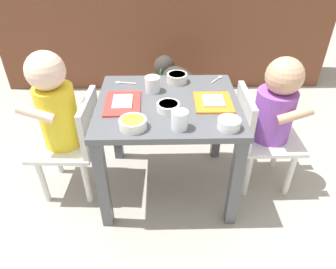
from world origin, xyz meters
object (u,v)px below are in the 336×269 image
food_tray_left (123,103)px  veggie_bowl_far (177,78)px  seated_child_right (272,110)px  veggie_bowl_near (229,123)px  cereal_bowl_left_side (133,123)px  water_cup_right (153,85)px  cereal_bowl_right_side (168,106)px  spoon_by_left_tray (123,83)px  water_cup_left (180,121)px  dog (176,81)px  food_tray_right (213,102)px  dining_table (168,120)px  seated_child_left (59,112)px  spoon_by_right_tray (218,79)px

food_tray_left → veggie_bowl_far: bearing=40.9°
seated_child_right → veggie_bowl_far: size_ratio=6.85×
food_tray_left → veggie_bowl_near: veggie_bowl_near is taller
cereal_bowl_left_side → veggie_bowl_near: 0.35m
water_cup_right → cereal_bowl_left_side: (-0.07, -0.29, -0.01)m
cereal_bowl_right_side → spoon_by_left_tray: 0.32m
water_cup_left → veggie_bowl_near: bearing=-0.8°
veggie_bowl_far → cereal_bowl_left_side: bearing=-115.3°
dog → water_cup_left: water_cup_left is taller
water_cup_left → cereal_bowl_right_side: size_ratio=0.77×
food_tray_left → water_cup_right: (0.12, 0.11, 0.02)m
seated_child_right → food_tray_right: 0.28m
food_tray_left → cereal_bowl_left_side: cereal_bowl_left_side is taller
dining_table → water_cup_right: size_ratio=8.91×
water_cup_left → water_cup_right: size_ratio=1.06×
dining_table → seated_child_left: 0.46m
seated_child_left → spoon_by_right_tray: 0.73m
food_tray_left → water_cup_left: 0.29m
spoon_by_left_tray → cereal_bowl_right_side: bearing=-50.1°
cereal_bowl_right_side → spoon_by_left_tray: size_ratio=0.93×
dining_table → spoon_by_right_tray: spoon_by_right_tray is taller
spoon_by_left_tray → veggie_bowl_far: bearing=2.5°
water_cup_left → veggie_bowl_far: size_ratio=0.75×
dog → spoon_by_left_tray: (-0.27, -0.53, 0.25)m
dog → veggie_bowl_near: veggie_bowl_near is taller
cereal_bowl_left_side → spoon_by_left_tray: bearing=100.9°
dining_table → veggie_bowl_far: 0.22m
food_tray_right → veggie_bowl_near: size_ratio=2.07×
food_tray_right → water_cup_left: (-0.15, -0.18, 0.03)m
seated_child_left → veggie_bowl_near: (0.67, -0.20, 0.06)m
dining_table → spoon_by_left_tray: spoon_by_left_tray is taller
water_cup_right → spoon_by_right_tray: (0.30, 0.11, -0.03)m
dining_table → food_tray_right: (0.19, -0.01, 0.09)m
seated_child_right → food_tray_left: (-0.64, -0.04, 0.07)m
dining_table → veggie_bowl_near: veggie_bowl_near is taller
dining_table → veggie_bowl_far: (0.05, 0.19, 0.11)m
dog → spoon_by_left_tray: spoon_by_left_tray is taller
water_cup_right → spoon_by_left_tray: size_ratio=0.67×
veggie_bowl_far → cereal_bowl_right_side: veggie_bowl_far is taller
seated_child_left → spoon_by_right_tray: size_ratio=7.99×
food_tray_left → veggie_bowl_near: size_ratio=2.46×
food_tray_right → veggie_bowl_near: 0.19m
water_cup_right → spoon_by_left_tray: (-0.14, 0.08, -0.03)m
cereal_bowl_left_side → dog: bearing=77.4°
food_tray_left → dog: bearing=70.6°
seated_child_left → dog: (0.52, 0.70, -0.20)m
seated_child_left → water_cup_left: 0.54m
food_tray_right → spoon_by_right_tray: bearing=76.9°
cereal_bowl_left_side → veggie_bowl_near: size_ratio=1.20×
water_cup_right → cereal_bowl_right_side: (0.07, -0.16, -0.01)m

